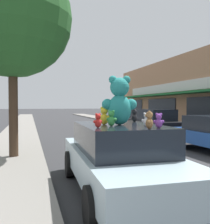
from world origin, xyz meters
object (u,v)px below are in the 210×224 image
Objects in this scene: teddy_bear_black at (134,116)px; teddy_bear_yellow at (104,116)px; teddy_bear_purple at (159,121)px; street_tree at (12,18)px; teddy_bear_white at (146,120)px; teddy_bear_red at (98,121)px; plush_art_car at (119,156)px; teddy_bear_green at (111,118)px; teddy_bear_giant at (120,101)px; teddy_bear_brown at (149,120)px; parked_car_far_right at (152,122)px.

teddy_bear_yellow is at bearing -19.01° from teddy_bear_black.
street_tree is (-2.71, 4.94, 3.17)m from teddy_bear_purple.
teddy_bear_white is 1.01× the size of teddy_bear_red.
teddy_bear_purple is 0.04× the size of street_tree.
teddy_bear_red is (-1.26, -1.25, -0.03)m from teddy_bear_black.
teddy_bear_white is at bearing -55.62° from plush_art_car.
street_tree reaches higher than teddy_bear_black.
plush_art_car is 0.94m from teddy_bear_green.
teddy_bear_giant reaches higher than teddy_bear_purple.
teddy_bear_purple is 1.24m from teddy_bear_yellow.
teddy_bear_white is (0.21, 0.54, -0.02)m from teddy_bear_brown.
street_tree reaches higher than teddy_bear_purple.
teddy_bear_red is (-0.77, 0.50, -0.02)m from teddy_bear_brown.
teddy_bear_yellow reaches higher than parked_car_far_right.
teddy_bear_red is 10.71m from parked_car_far_right.
teddy_bear_brown reaches higher than teddy_bear_purple.
teddy_bear_brown is 0.83× the size of teddy_bear_yellow.
street_tree reaches higher than teddy_bear_brown.
street_tree is at bearing -124.18° from teddy_bear_brown.
teddy_bear_brown reaches higher than plush_art_car.
teddy_bear_green reaches higher than parked_car_far_right.
teddy_bear_purple is 0.72× the size of teddy_bear_yellow.
teddy_bear_purple is at bearing 142.25° from teddy_bear_brown.
teddy_bear_red is (-1.01, 0.40, -0.00)m from teddy_bear_purple.
teddy_bear_giant is at bearing -159.51° from teddy_bear_yellow.
parked_car_far_right is at bearing -89.26° from teddy_bear_purple.
teddy_bear_red is 0.05× the size of parked_car_far_right.
teddy_bear_white is 0.89m from teddy_bear_yellow.
teddy_bear_green is 0.94m from teddy_bear_purple.
teddy_bear_giant is at bearing -4.26° from teddy_bear_black.
teddy_bear_brown reaches higher than teddy_bear_green.
teddy_bear_white is at bearing -171.91° from teddy_bear_brown.
teddy_bear_white is at bearing -118.31° from parked_car_far_right.
teddy_bear_giant is 1.04m from teddy_bear_black.
teddy_bear_green is 1.17× the size of teddy_bear_white.
teddy_bear_white is at bearing 24.66° from teddy_bear_black.
street_tree is (-1.70, 4.55, 3.17)m from teddy_bear_red.
teddy_bear_purple is at bearing 163.31° from teddy_bear_yellow.
street_tree is (-2.96, 3.29, 3.14)m from teddy_bear_black.
teddy_bear_black is 1.14m from teddy_bear_yellow.
teddy_bear_giant is 1.07m from teddy_bear_purple.
teddy_bear_green is at bearing -126.93° from plush_art_car.
teddy_bear_giant is at bearing -100.26° from plush_art_car.
teddy_bear_brown is at bearing 151.27° from teddy_bear_yellow.
parked_car_far_right is at bearing -110.16° from teddy_bear_giant.
parked_car_far_right is at bearing -178.23° from teddy_bear_brown.
plush_art_car is at bearing -91.11° from teddy_bear_giant.
teddy_bear_giant is at bearing -86.84° from teddy_bear_green.
teddy_bear_purple is at bearing 124.87° from teddy_bear_giant.
teddy_bear_yellow is (-0.70, 1.02, 0.05)m from teddy_bear_purple.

